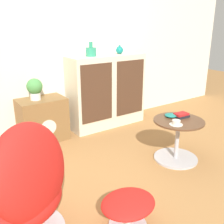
# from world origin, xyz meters

# --- Properties ---
(ground_plane) EXTENTS (12.00, 12.00, 0.00)m
(ground_plane) POSITION_xyz_m (0.00, 0.00, 0.00)
(ground_plane) COLOR #A87542
(wall_back) EXTENTS (6.40, 0.06, 2.60)m
(wall_back) POSITION_xyz_m (0.00, 1.69, 1.30)
(wall_back) COLOR silver
(wall_back) RESTS_ON ground_plane
(sideboard) EXTENTS (1.10, 0.40, 1.00)m
(sideboard) POSITION_xyz_m (0.63, 1.46, 0.50)
(sideboard) COLOR beige
(sideboard) RESTS_ON ground_plane
(tv_console) EXTENTS (0.57, 0.38, 0.54)m
(tv_console) POSITION_xyz_m (-0.32, 1.47, 0.27)
(tv_console) COLOR brown
(tv_console) RESTS_ON ground_plane
(egg_chair) EXTENTS (0.83, 0.81, 0.87)m
(egg_chair) POSITION_xyz_m (-1.00, -0.02, 0.41)
(egg_chair) COLOR #B7B7BC
(egg_chair) RESTS_ON ground_plane
(ottoman) EXTENTS (0.41, 0.35, 0.25)m
(ottoman) POSITION_xyz_m (-0.38, -0.33, 0.18)
(ottoman) COLOR #B7B7BC
(ottoman) RESTS_ON ground_plane
(coffee_table) EXTENTS (0.53, 0.53, 0.46)m
(coffee_table) POSITION_xyz_m (0.67, 0.16, 0.24)
(coffee_table) COLOR #B7B7BC
(coffee_table) RESTS_ON ground_plane
(vase_leftmost) EXTENTS (0.14, 0.14, 0.18)m
(vase_leftmost) POSITION_xyz_m (0.39, 1.47, 1.07)
(vase_leftmost) COLOR #2D8E6B
(vase_leftmost) RESTS_ON sideboard
(vase_inner_left) EXTENTS (0.10, 0.10, 0.12)m
(vase_inner_left) POSITION_xyz_m (0.86, 1.47, 1.06)
(vase_inner_left) COLOR #147A75
(vase_inner_left) RESTS_ON sideboard
(potted_plant) EXTENTS (0.19, 0.19, 0.26)m
(potted_plant) POSITION_xyz_m (-0.39, 1.47, 0.69)
(potted_plant) COLOR silver
(potted_plant) RESTS_ON tv_console
(teacup) EXTENTS (0.13, 0.13, 0.05)m
(teacup) POSITION_xyz_m (0.55, 0.09, 0.47)
(teacup) COLOR silver
(teacup) RESTS_ON coffee_table
(book_stack) EXTENTS (0.16, 0.12, 0.04)m
(book_stack) POSITION_xyz_m (0.77, 0.21, 0.48)
(book_stack) COLOR black
(book_stack) RESTS_ON coffee_table
(bowl) EXTENTS (0.13, 0.13, 0.04)m
(bowl) POSITION_xyz_m (0.68, 0.28, 0.47)
(bowl) COLOR #1E7A70
(bowl) RESTS_ON coffee_table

